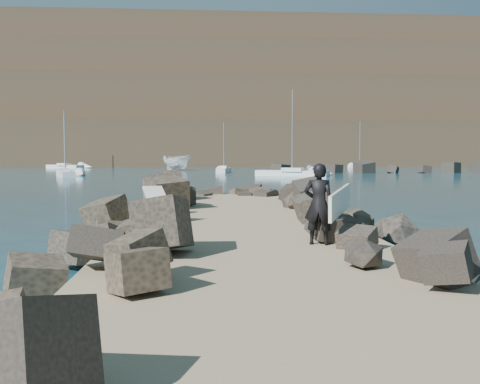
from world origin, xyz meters
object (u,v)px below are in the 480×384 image
Objects in this scene: surfboard_resting at (156,202)px; surfer_with_board at (322,204)px; boat_imported at (177,163)px; sailboat_e at (65,167)px.

surfer_with_board is at bearing -66.04° from surfboard_resting.
sailboat_e is (-20.85, 13.11, -0.89)m from boat_imported.
surfboard_resting is at bearing 125.44° from surfer_with_board.
boat_imported is at bearing 94.96° from surfer_with_board.
boat_imported is 24.65m from sailboat_e.
sailboat_e is (-23.42, 82.10, -0.69)m from surfboard_resting.
sailboat_e reaches higher than surfer_with_board.
surfer_with_board is 91.74m from sailboat_e.
surfboard_resting is 6.74m from surfer_with_board.
surfer_with_board is (3.90, -5.48, 0.42)m from surfboard_resting.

